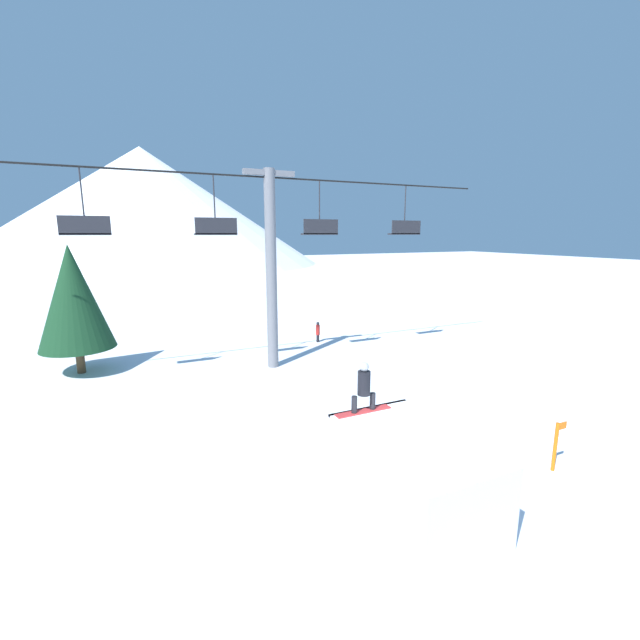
{
  "coord_description": "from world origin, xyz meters",
  "views": [
    {
      "loc": [
        -6.05,
        -7.29,
        6.41
      ],
      "look_at": [
        -0.32,
        4.83,
        3.69
      ],
      "focal_mm": 24.0,
      "sensor_mm": 36.0,
      "label": 1
    }
  ],
  "objects_px": {
    "snowboarder": "(364,388)",
    "snow_ramp": "(412,475)",
    "distant_skier": "(318,331)",
    "pine_tree_near": "(73,297)",
    "trail_marker": "(556,445)"
  },
  "relations": [
    {
      "from": "snow_ramp",
      "to": "trail_marker",
      "type": "bearing_deg",
      "value": -2.68
    },
    {
      "from": "snowboarder",
      "to": "trail_marker",
      "type": "height_order",
      "value": "snowboarder"
    },
    {
      "from": "pine_tree_near",
      "to": "distant_skier",
      "type": "xyz_separation_m",
      "value": [
        12.44,
        0.47,
        -2.9
      ]
    },
    {
      "from": "snow_ramp",
      "to": "pine_tree_near",
      "type": "distance_m",
      "value": 16.97
    },
    {
      "from": "snowboarder",
      "to": "distant_skier",
      "type": "xyz_separation_m",
      "value": [
        5.09,
        13.68,
        -1.88
      ]
    },
    {
      "from": "snow_ramp",
      "to": "trail_marker",
      "type": "height_order",
      "value": "snow_ramp"
    },
    {
      "from": "snowboarder",
      "to": "distant_skier",
      "type": "distance_m",
      "value": 14.71
    },
    {
      "from": "snow_ramp",
      "to": "distant_skier",
      "type": "bearing_deg",
      "value": 72.71
    },
    {
      "from": "snow_ramp",
      "to": "trail_marker",
      "type": "distance_m",
      "value": 4.68
    },
    {
      "from": "snow_ramp",
      "to": "distant_skier",
      "type": "distance_m",
      "value": 16.12
    },
    {
      "from": "snowboarder",
      "to": "snow_ramp",
      "type": "bearing_deg",
      "value": -80.19
    },
    {
      "from": "pine_tree_near",
      "to": "distant_skier",
      "type": "relative_size",
      "value": 4.84
    },
    {
      "from": "pine_tree_near",
      "to": "trail_marker",
      "type": "distance_m",
      "value": 19.71
    },
    {
      "from": "snow_ramp",
      "to": "distant_skier",
      "type": "height_order",
      "value": "snow_ramp"
    },
    {
      "from": "snow_ramp",
      "to": "pine_tree_near",
      "type": "bearing_deg",
      "value": 117.17
    }
  ]
}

